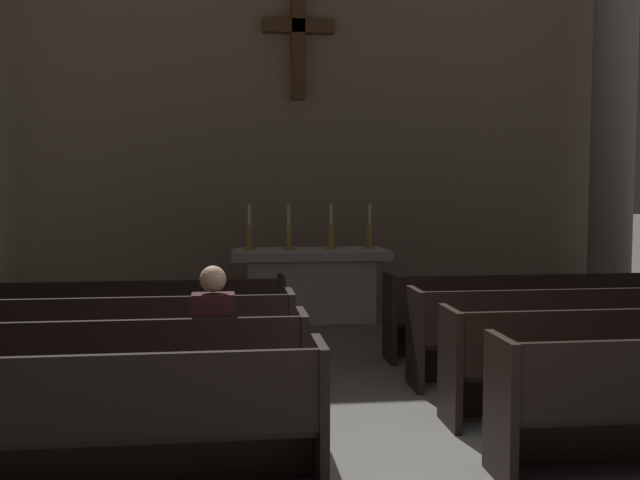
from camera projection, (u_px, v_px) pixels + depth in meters
pew_left_row_1 at (38, 427)px, 4.46m from camera, size 3.47×0.50×0.95m
pew_left_row_2 at (75, 379)px, 5.55m from camera, size 3.47×0.50×0.95m
pew_left_row_3 at (100, 347)px, 6.64m from camera, size 3.47×0.50×0.95m
pew_left_row_4 at (118, 324)px, 7.74m from camera, size 3.47×0.50×0.95m
pew_right_row_3 at (588, 334)px, 7.21m from camera, size 3.47×0.50×0.95m
pew_right_row_4 at (540, 315)px, 8.31m from camera, size 3.47×0.50×0.95m
column_right_third at (613, 111)px, 11.59m from camera, size 1.00×1.00×6.28m
altar at (310, 283)px, 10.53m from camera, size 2.20×0.90×1.01m
candlestick_outer_left at (249, 236)px, 10.38m from camera, size 0.16×0.16×0.63m
candlestick_inner_left at (289, 235)px, 10.45m from camera, size 0.16×0.16×0.63m
candlestick_inner_right at (331, 235)px, 10.52m from camera, size 0.16×0.16×0.63m
candlestick_outer_right at (370, 235)px, 10.59m from camera, size 0.16×0.16×0.63m
apse_with_cross at (297, 69)px, 12.21m from camera, size 10.70×0.46×7.59m
lone_worshipper at (214, 346)px, 5.70m from camera, size 0.32×0.43×1.32m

